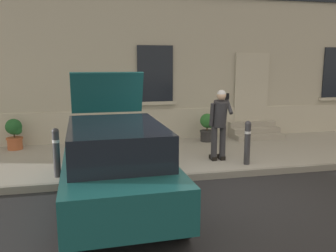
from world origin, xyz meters
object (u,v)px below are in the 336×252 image
at_px(hatchback_car_teal, 116,163).
at_px(planter_charcoal, 207,127).
at_px(person_on_phone, 220,121).
at_px(bollard_near_person, 247,141).
at_px(bollard_far_left, 56,151).
at_px(planter_terracotta, 14,133).
at_px(planter_cream, 116,130).

relative_size(hatchback_car_teal, planter_charcoal, 4.78).
bearing_deg(person_on_phone, bollard_near_person, -25.80).
bearing_deg(bollard_far_left, planter_terracotta, 115.94).
height_order(bollard_far_left, planter_cream, bollard_far_left).
distance_m(hatchback_car_teal, bollard_far_left, 1.84).
xyz_separation_m(person_on_phone, planter_charcoal, (0.44, 2.15, -0.54)).
relative_size(bollard_far_left, planter_terracotta, 1.22).
bearing_deg(person_on_phone, bollard_far_left, -158.89).
distance_m(person_on_phone, planter_charcoal, 2.26).
distance_m(hatchback_car_teal, planter_cream, 4.15).
bearing_deg(bollard_near_person, planter_cream, 137.04).
bearing_deg(planter_charcoal, bollard_near_person, -87.97).
bearing_deg(planter_cream, person_on_phone, -43.58).
bearing_deg(planter_cream, planter_charcoal, -1.48).
bearing_deg(planter_charcoal, person_on_phone, -101.62).
bearing_deg(hatchback_car_teal, planter_cream, 85.73).
xyz_separation_m(bollard_near_person, planter_terracotta, (-5.65, 2.77, -0.11)).
xyz_separation_m(bollard_near_person, bollard_far_left, (-4.30, 0.00, 0.00)).
distance_m(bollard_near_person, person_on_phone, 0.82).
bearing_deg(bollard_far_left, hatchback_car_teal, -52.55).
relative_size(bollard_near_person, person_on_phone, 0.60).
bearing_deg(planter_terracotta, bollard_near_person, -26.16).
bearing_deg(person_on_phone, planter_cream, 150.71).
bearing_deg(planter_charcoal, planter_cream, 178.52).
height_order(person_on_phone, planter_terracotta, person_on_phone).
bearing_deg(bollard_near_person, hatchback_car_teal, -155.29).
relative_size(planter_terracotta, planter_charcoal, 1.00).
relative_size(person_on_phone, planter_cream, 2.03).
xyz_separation_m(bollard_far_left, planter_cream, (1.43, 2.67, -0.11)).
bearing_deg(bollard_near_person, planter_terracotta, 153.84).
relative_size(hatchback_car_teal, planter_cream, 4.78).
bearing_deg(hatchback_car_teal, bollard_near_person, 24.71).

